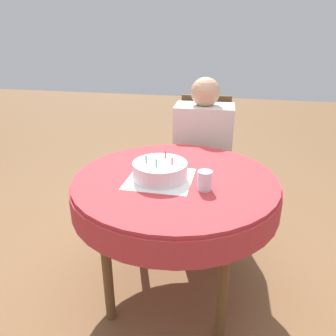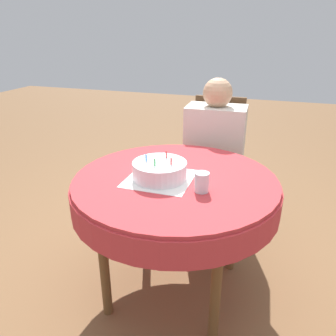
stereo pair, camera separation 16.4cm
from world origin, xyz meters
name	(u,v)px [view 1 (the left image)]	position (x,y,z in m)	size (l,w,h in m)	color
ground_plane	(174,287)	(0.00, 0.00, 0.00)	(12.00, 12.00, 0.00)	brown
dining_table	(175,192)	(0.00, 0.00, 0.63)	(1.06, 1.06, 0.72)	#BC3338
chair	(203,158)	(0.05, 0.86, 0.51)	(0.43, 0.43, 0.96)	#4C331E
person	(203,141)	(0.06, 0.76, 0.68)	(0.42, 0.37, 1.12)	tan
napkin	(160,179)	(-0.07, -0.04, 0.72)	(0.32, 0.32, 0.00)	white
birthday_cake	(160,171)	(-0.07, -0.04, 0.77)	(0.27, 0.27, 0.12)	white
drinking_glass	(205,181)	(0.16, -0.11, 0.77)	(0.07, 0.07, 0.09)	silver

